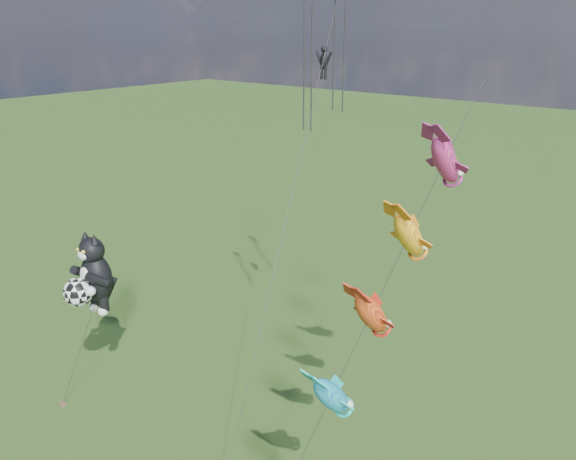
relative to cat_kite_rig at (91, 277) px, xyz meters
The scene contains 4 objects.
ground 7.87m from the cat_kite_rig, 58.31° to the right, with size 300.00×300.00×0.00m, color #18360D.
cat_kite_rig is the anchor object (origin of this frame).
fish_windsock_rig 18.20m from the cat_kite_rig, ahead, with size 2.37×15.86×19.38m.
parafoil_rig 18.30m from the cat_kite_rig, 46.35° to the left, with size 5.77×16.82×26.30m.
Camera 1 is at (26.85, -14.57, 21.55)m, focal length 35.00 mm.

